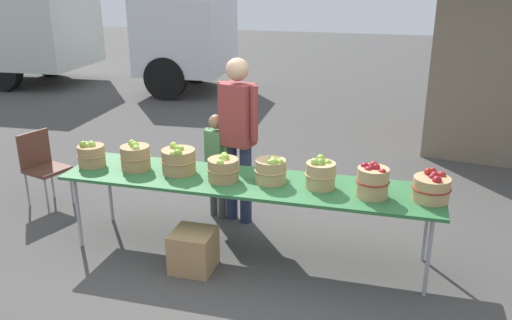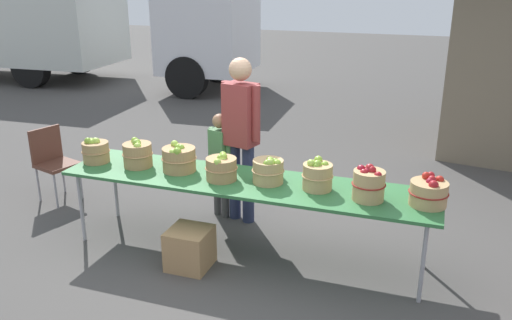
# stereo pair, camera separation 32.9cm
# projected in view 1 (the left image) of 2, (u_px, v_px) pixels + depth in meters

# --- Properties ---
(ground_plane) EXTENTS (40.00, 40.00, 0.00)m
(ground_plane) POSITION_uv_depth(u_px,v_px,m) (248.00, 253.00, 5.16)
(ground_plane) COLOR #474442
(market_table) EXTENTS (3.50, 0.76, 0.75)m
(market_table) POSITION_uv_depth(u_px,v_px,m) (247.00, 184.00, 4.92)
(market_table) COLOR #2D6B38
(market_table) RESTS_ON ground
(apple_basket_green_0) EXTENTS (0.28, 0.28, 0.26)m
(apple_basket_green_0) POSITION_uv_depth(u_px,v_px,m) (91.00, 154.00, 5.25)
(apple_basket_green_0) COLOR #A87F51
(apple_basket_green_0) RESTS_ON market_table
(apple_basket_green_1) EXTENTS (0.30, 0.30, 0.28)m
(apple_basket_green_1) POSITION_uv_depth(u_px,v_px,m) (135.00, 157.00, 5.16)
(apple_basket_green_1) COLOR #A87F51
(apple_basket_green_1) RESTS_ON market_table
(apple_basket_green_2) EXTENTS (0.34, 0.34, 0.28)m
(apple_basket_green_2) POSITION_uv_depth(u_px,v_px,m) (179.00, 160.00, 5.07)
(apple_basket_green_2) COLOR #A87F51
(apple_basket_green_2) RESTS_ON market_table
(apple_basket_green_3) EXTENTS (0.30, 0.30, 0.26)m
(apple_basket_green_3) POSITION_uv_depth(u_px,v_px,m) (223.00, 169.00, 4.88)
(apple_basket_green_3) COLOR #A87F51
(apple_basket_green_3) RESTS_ON market_table
(apple_basket_green_4) EXTENTS (0.30, 0.30, 0.27)m
(apple_basket_green_4) POSITION_uv_depth(u_px,v_px,m) (271.00, 170.00, 4.83)
(apple_basket_green_4) COLOR tan
(apple_basket_green_4) RESTS_ON market_table
(apple_basket_green_5) EXTENTS (0.28, 0.28, 0.28)m
(apple_basket_green_5) POSITION_uv_depth(u_px,v_px,m) (321.00, 174.00, 4.71)
(apple_basket_green_5) COLOR tan
(apple_basket_green_5) RESTS_ON market_table
(apple_basket_red_0) EXTENTS (0.29, 0.29, 0.31)m
(apple_basket_red_0) POSITION_uv_depth(u_px,v_px,m) (373.00, 181.00, 4.52)
(apple_basket_red_0) COLOR tan
(apple_basket_red_0) RESTS_ON market_table
(apple_basket_red_1) EXTENTS (0.33, 0.33, 0.26)m
(apple_basket_red_1) POSITION_uv_depth(u_px,v_px,m) (432.00, 187.00, 4.45)
(apple_basket_red_1) COLOR tan
(apple_basket_red_1) RESTS_ON market_table
(vendor_adult) EXTENTS (0.45, 0.31, 1.77)m
(vendor_adult) POSITION_uv_depth(u_px,v_px,m) (238.00, 128.00, 5.50)
(vendor_adult) COLOR #262D4C
(vendor_adult) RESTS_ON ground
(child_customer) EXTENTS (0.29, 0.22, 1.17)m
(child_customer) POSITION_uv_depth(u_px,v_px,m) (217.00, 158.00, 5.70)
(child_customer) COLOR #3F3F3F
(child_customer) RESTS_ON ground
(box_truck) EXTENTS (7.80, 2.55, 2.75)m
(box_truck) POSITION_uv_depth(u_px,v_px,m) (40.00, 21.00, 12.46)
(box_truck) COLOR silver
(box_truck) RESTS_ON ground
(folding_chair) EXTENTS (0.50, 0.50, 0.86)m
(folding_chair) POSITION_uv_depth(u_px,v_px,m) (42.00, 163.00, 6.08)
(folding_chair) COLOR brown
(folding_chair) RESTS_ON ground
(produce_crate) EXTENTS (0.37, 0.37, 0.37)m
(produce_crate) POSITION_uv_depth(u_px,v_px,m) (194.00, 250.00, 4.82)
(produce_crate) COLOR #A87F51
(produce_crate) RESTS_ON ground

